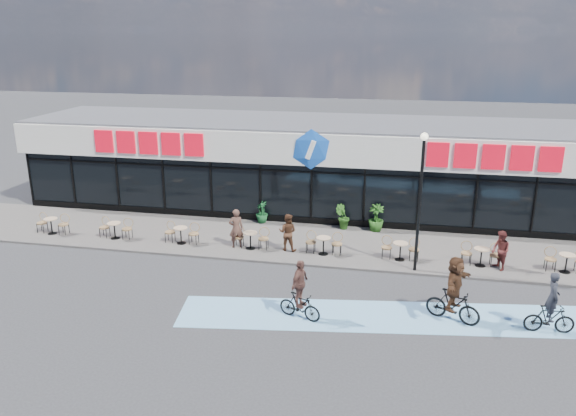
{
  "coord_description": "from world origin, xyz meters",
  "views": [
    {
      "loc": [
        3.93,
        -18.41,
        9.04
      ],
      "look_at": [
        -0.44,
        3.5,
        1.94
      ],
      "focal_mm": 35.0,
      "sensor_mm": 36.0,
      "label": 1
    }
  ],
  "objects": [
    {
      "name": "bistro_set_0",
      "position": [
        -11.45,
        3.32,
        0.56
      ],
      "size": [
        1.54,
        0.62,
        0.9
      ],
      "color": "tan",
      "rests_on": "sidewalk"
    },
    {
      "name": "bistro_set_7",
      "position": [
        10.54,
        3.32,
        0.56
      ],
      "size": [
        1.54,
        0.62,
        0.9
      ],
      "color": "tan",
      "rests_on": "sidewalk"
    },
    {
      "name": "lamp_post",
      "position": [
        4.84,
        2.3,
        3.29
      ],
      "size": [
        0.28,
        0.28,
        5.4
      ],
      "color": "black",
      "rests_on": "sidewalk"
    },
    {
      "name": "potted_plant_right",
      "position": [
        3.11,
        6.56,
        0.73
      ],
      "size": [
        0.72,
        0.72,
        1.26
      ],
      "primitive_type": "imported",
      "rotation": [
        0.0,
        0.0,
        6.26
      ],
      "color": "#204C15",
      "rests_on": "sidewalk"
    },
    {
      "name": "bistro_set_4",
      "position": [
        1.12,
        3.32,
        0.56
      ],
      "size": [
        1.54,
        0.62,
        0.9
      ],
      "color": "tan",
      "rests_on": "sidewalk"
    },
    {
      "name": "potted_plant_left",
      "position": [
        -2.37,
        6.68,
        0.63
      ],
      "size": [
        0.83,
        0.83,
        1.05
      ],
      "primitive_type": "imported",
      "rotation": [
        0.0,
        0.0,
        5.43
      ],
      "color": "#154C22",
      "rests_on": "sidewalk"
    },
    {
      "name": "cyclist_a",
      "position": [
        8.86,
        -1.55,
        0.74
      ],
      "size": [
        1.57,
        0.6,
        2.03
      ],
      "color": "black",
      "rests_on": "ground"
    },
    {
      "name": "potted_plant_mid",
      "position": [
        1.56,
        6.52,
        0.69
      ],
      "size": [
        0.73,
        0.63,
        1.17
      ],
      "primitive_type": "imported",
      "rotation": [
        0.0,
        0.0,
        3.32
      ],
      "color": "#224D16",
      "rests_on": "sidewalk"
    },
    {
      "name": "building",
      "position": [
        -0.0,
        9.93,
        2.34
      ],
      "size": [
        30.6,
        6.57,
        4.75
      ],
      "color": "black",
      "rests_on": "ground"
    },
    {
      "name": "bistro_set_6",
      "position": [
        7.4,
        3.32,
        0.56
      ],
      "size": [
        1.54,
        0.62,
        0.9
      ],
      "color": "tan",
      "rests_on": "sidewalk"
    },
    {
      "name": "bistro_set_1",
      "position": [
        -8.31,
        3.32,
        0.56
      ],
      "size": [
        1.54,
        0.62,
        0.9
      ],
      "color": "tan",
      "rests_on": "sidewalk"
    },
    {
      "name": "sidewalk",
      "position": [
        0.0,
        4.5,
        0.05
      ],
      "size": [
        44.0,
        5.0,
        0.1
      ],
      "primitive_type": "cube",
      "color": "#504A47",
      "rests_on": "ground"
    },
    {
      "name": "bike_lane",
      "position": [
        4.0,
        -1.5,
        0.01
      ],
      "size": [
        14.17,
        4.13,
        0.01
      ],
      "primitive_type": "cube",
      "rotation": [
        0.0,
        0.0,
        0.14
      ],
      "color": "#669BC1",
      "rests_on": "ground"
    },
    {
      "name": "bistro_set_5",
      "position": [
        4.26,
        3.32,
        0.56
      ],
      "size": [
        1.54,
        0.62,
        0.9
      ],
      "color": "tan",
      "rests_on": "sidewalk"
    },
    {
      "name": "bistro_set_2",
      "position": [
        -5.17,
        3.32,
        0.56
      ],
      "size": [
        1.54,
        0.62,
        0.9
      ],
      "color": "tan",
      "rests_on": "sidewalk"
    },
    {
      "name": "pedestrian_a",
      "position": [
        8.06,
        3.0,
        0.89
      ],
      "size": [
        0.86,
        0.94,
        1.57
      ],
      "primitive_type": "imported",
      "rotation": [
        0.0,
        0.0,
        -1.15
      ],
      "color": "#511F1D",
      "rests_on": "sidewalk"
    },
    {
      "name": "cyclist_b",
      "position": [
        5.96,
        -1.39,
        1.04
      ],
      "size": [
        1.85,
        1.73,
        2.24
      ],
      "color": "black",
      "rests_on": "ground"
    },
    {
      "name": "bistro_set_3",
      "position": [
        -2.02,
        3.32,
        0.56
      ],
      "size": [
        1.54,
        0.62,
        0.9
      ],
      "color": "tan",
      "rests_on": "sidewalk"
    },
    {
      "name": "ground",
      "position": [
        0.0,
        0.0,
        0.0
      ],
      "size": [
        120.0,
        120.0,
        0.0
      ],
      "primitive_type": "plane",
      "color": "#28282B",
      "rests_on": "ground"
    },
    {
      "name": "patron_right",
      "position": [
        -0.43,
        3.38,
        0.91
      ],
      "size": [
        0.83,
        0.68,
        1.61
      ],
      "primitive_type": "imported",
      "rotation": [
        0.0,
        0.0,
        3.05
      ],
      "color": "#452818",
      "rests_on": "sidewalk"
    },
    {
      "name": "cyclist_c",
      "position": [
        1.08,
        -2.2,
        0.86
      ],
      "size": [
        1.56,
        1.02,
        2.05
      ],
      "color": "black",
      "rests_on": "ground"
    },
    {
      "name": "patron_left",
      "position": [
        -2.66,
        3.29,
        0.96
      ],
      "size": [
        0.74,
        0.63,
        1.71
      ],
      "primitive_type": "imported",
      "rotation": [
        0.0,
        0.0,
        3.57
      ],
      "color": "#4F3228",
      "rests_on": "sidewalk"
    }
  ]
}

